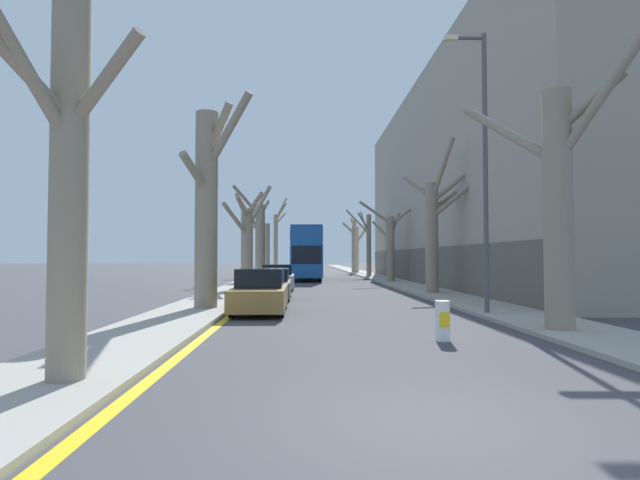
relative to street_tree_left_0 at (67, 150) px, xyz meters
name	(u,v)px	position (x,y,z in m)	size (l,w,h in m)	color
ground_plane	(439,429)	(4.98, -1.91, -3.48)	(300.00, 300.00, 0.00)	#424247
sidewalk_left	(268,274)	(-0.32, 48.09, -3.42)	(2.53, 120.00, 0.12)	#A39E93
sidewalk_right	(364,274)	(10.29, 48.09, -3.42)	(2.53, 120.00, 0.12)	#A39E93
building_facade_right	(484,183)	(16.55, 27.92, 3.75)	(10.08, 39.93, 14.48)	#9E9384
kerb_line_stripe	(282,274)	(1.12, 48.09, -3.47)	(0.24, 120.00, 0.01)	yellow
street_tree_left_0	(67,150)	(0.00, 0.00, 0.00)	(2.38, 4.20, 8.40)	gray
street_tree_left_1	(207,204)	(0.08, 10.42, 0.34)	(2.49, 2.00, 7.56)	gray
street_tree_left_2	(247,241)	(0.21, 22.03, -0.61)	(2.58, 4.12, 6.41)	gray
street_tree_left_3	(259,237)	(-0.02, 32.20, 0.00)	(2.72, 4.07, 7.39)	gray
street_tree_left_4	(266,245)	(-0.17, 42.15, -0.40)	(1.98, 0.89, 7.30)	gray
street_tree_left_5	(276,239)	(0.28, 53.17, 0.63)	(1.73, 1.71, 9.13)	gray
street_tree_right_0	(557,197)	(9.84, 4.76, -0.07)	(2.73, 4.68, 6.83)	gray
street_tree_right_1	(434,227)	(10.17, 17.67, -0.06)	(3.34, 2.96, 7.81)	gray
street_tree_right_2	(390,244)	(10.00, 29.74, -0.60)	(3.90, 2.02, 6.16)	gray
street_tree_right_3	(368,242)	(9.85, 41.19, -0.10)	(2.49, 3.17, 6.57)	gray
street_tree_right_4	(355,247)	(9.82, 52.65, -0.28)	(3.07, 3.09, 6.75)	gray
double_decker_bus	(306,251)	(3.76, 34.80, -1.02)	(2.47, 11.14, 4.33)	#19519E
parked_car_0	(260,292)	(2.02, 9.73, -2.77)	(1.76, 4.24, 1.51)	olive
parked_car_1	(270,285)	(2.02, 15.10, -2.82)	(1.81, 4.05, 1.38)	#4C5156
parked_car_2	(277,278)	(2.02, 21.38, -2.78)	(1.86, 3.90, 1.48)	#9EA3AD
lamp_post	(483,159)	(9.32, 8.46, 1.60)	(1.40, 0.20, 9.22)	#4C4F54
traffic_bollard	(443,321)	(6.65, 3.82, -3.02)	(0.33, 0.34, 0.91)	white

